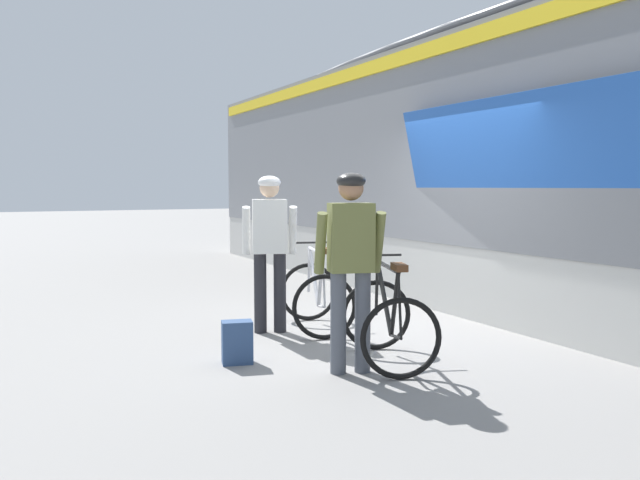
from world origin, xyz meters
The scene contains 7 objects.
ground_plane centered at (0.00, 0.00, 0.00)m, with size 80.00×80.00×0.00m, color gray.
train_car centered at (2.71, -0.04, 1.97)m, with size 3.23×18.07×3.88m.
cyclist_near_in_white centered at (-1.21, 0.55, 1.05)m, with size 0.66×0.45×1.76m.
cyclist_far_in_olive centered at (-1.19, -1.25, 1.05)m, with size 0.66×0.42×1.76m.
bicycle_near_silver centered at (-0.68, 0.43, 0.40)m, with size 0.98×1.23×0.99m.
bicycle_far_black centered at (-0.74, -1.15, 0.40)m, with size 1.03×1.25×0.99m.
backpack_on_platform centered at (-1.98, -0.52, 0.20)m, with size 0.28×0.18×0.40m, color navy.
Camera 1 is at (-3.97, -6.12, 1.64)m, focal length 36.27 mm.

